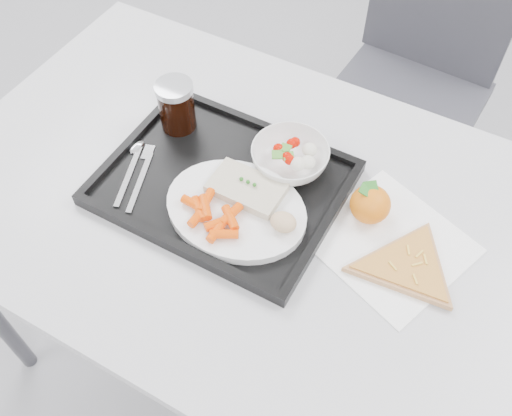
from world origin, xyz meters
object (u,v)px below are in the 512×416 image
Objects in this scene: chair at (418,65)px; tray at (223,184)px; pizza_slice at (407,266)px; table at (241,216)px; tangerine at (370,204)px; salad_bowl at (290,158)px; dinner_plate at (236,209)px; cola_glass at (176,105)px.

chair is 2.07× the size of tray.
pizza_slice is at bearing -0.34° from tray.
tangerine reaches higher than table.
dinner_plate is at bearing -102.84° from salad_bowl.
tangerine is at bearing 29.87° from dinner_plate.
table is at bearing -98.73° from chair.
cola_glass is 1.19× the size of tangerine.
salad_bowl is 1.41× the size of cola_glass.
chair is 8.61× the size of cola_glass.
table is 0.35m from pizza_slice.
dinner_plate is at bearing -32.27° from cola_glass.
table is 3.76× the size of pizza_slice.
tangerine is 0.28× the size of pizza_slice.
dinner_plate is 0.32m from pizza_slice.
tangerine is (0.11, -0.73, 0.25)m from chair.
salad_bowl is (0.09, 0.10, 0.03)m from tray.
cola_glass reaches higher than table.
tray is at bearing 177.14° from table.
table is at bearing 111.38° from dinner_plate.
salad_bowl is at bearing 160.13° from pizza_slice.
table is at bearing -117.39° from salad_bowl.
tangerine is (0.18, -0.03, -0.00)m from salad_bowl.
tangerine reaches higher than tray.
cola_glass is at bearing 147.73° from dinner_plate.
table is at bearing -162.16° from tangerine.
chair is at bearing 84.25° from salad_bowl.
cola_glass reaches higher than pizza_slice.
tangerine is at bearing 17.84° from table.
chair is 0.75m from salad_bowl.
dinner_plate is 1.78× the size of salad_bowl.
salad_bowl is at bearing 171.24° from tangerine.
tray is at bearing -133.03° from salad_bowl.
salad_bowl is at bearing -95.75° from chair.
pizza_slice is at bearing -9.58° from cola_glass.
salad_bowl is 0.30m from pizza_slice.
cola_glass is at bearing 170.42° from pizza_slice.
chair reaches higher than tangerine.
chair is 10.27× the size of tangerine.
pizza_slice is at bearing 8.53° from dinner_plate.
chair is at bearing 82.99° from dinner_plate.
table is 0.10m from dinner_plate.
tangerine is (0.21, 0.12, 0.01)m from dinner_plate.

